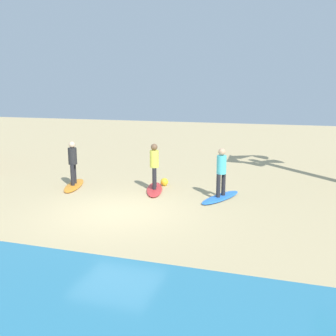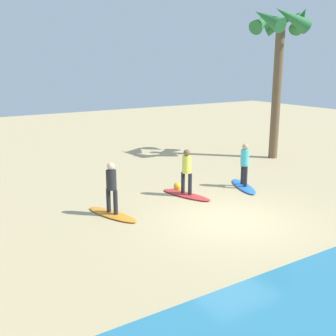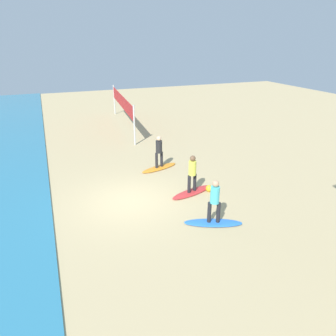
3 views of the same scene
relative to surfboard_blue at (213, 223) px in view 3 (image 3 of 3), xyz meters
The scene contains 9 objects.
ground_plane 3.65m from the surfboard_blue, 40.75° to the left, with size 60.00×60.00×0.00m, color tan.
surfboard_blue is the anchor object (origin of this frame).
surfer_blue 0.99m from the surfboard_blue, ahead, with size 0.32×0.44×1.64m.
surfboard_red 2.51m from the surfboard_blue, ahead, with size 2.10×0.56×0.09m, color red.
surfer_red 2.70m from the surfboard_blue, ahead, with size 0.32×0.45×1.64m.
surfboard_orange 5.61m from the surfboard_blue, ahead, with size 2.10×0.56×0.09m, color orange.
surfer_orange 5.70m from the surfboard_blue, ahead, with size 0.32×0.45×1.64m.
volleyball_net 14.42m from the surfboard_blue, ahead, with size 9.07×0.83×2.50m.
beach_ball 2.60m from the surfboard_blue, 24.95° to the right, with size 0.30×0.30×0.30m, color yellow.
Camera 3 is at (-11.24, 2.69, 6.23)m, focal length 33.67 mm.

